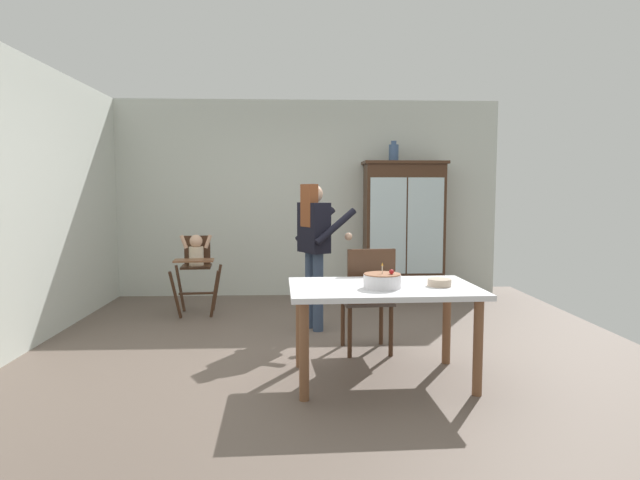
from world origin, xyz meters
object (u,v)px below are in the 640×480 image
ceramic_vase (394,152)px  high_chair_with_toddler (196,260)px  birthday_cake (382,281)px  serving_bowl (439,282)px  adult_person (314,238)px  dining_chair_far_side (369,293)px  dining_table (383,298)px  china_cabinet (404,230)px

ceramic_vase → high_chair_with_toddler: size_ratio=0.28×
birthday_cake → serving_bowl: birthday_cake is taller
adult_person → serving_bowl: (0.90, -1.60, -0.20)m
birthday_cake → dining_chair_far_side: bearing=89.7°
high_chair_with_toddler → dining_table: size_ratio=0.66×
dining_table → serving_bowl: bearing=-4.3°
ceramic_vase → dining_table: 3.55m
dining_table → birthday_cake: 0.18m
dining_chair_far_side → dining_table: bearing=87.0°
china_cabinet → dining_table: size_ratio=1.28×
adult_person → high_chair_with_toddler: bearing=32.5°
ceramic_vase → birthday_cake: 3.58m
ceramic_vase → high_chair_with_toddler: bearing=-159.9°
ceramic_vase → dining_table: (-0.65, -3.22, -1.33)m
adult_person → dining_table: adult_person is taller
high_chair_with_toddler → adult_person: bearing=-33.6°
china_cabinet → adult_person: size_ratio=1.21×
adult_person → birthday_cake: (0.45, -1.66, -0.17)m
china_cabinet → adult_person: china_cabinet is taller
high_chair_with_toddler → dining_chair_far_side: (1.82, -1.65, -0.10)m
ceramic_vase → serving_bowl: ceramic_vase is taller
high_chair_with_toddler → dining_table: (1.84, -2.31, -0.01)m
china_cabinet → dining_chair_far_side: 2.71m
adult_person → dining_table: (0.47, -1.57, -0.33)m
dining_table → dining_chair_far_side: dining_chair_far_side is taller
birthday_cake → dining_chair_far_side: 0.80m
ceramic_vase → birthday_cake: bearing=-101.5°
ceramic_vase → birthday_cake: ceramic_vase is taller
adult_person → serving_bowl: bearing=-179.5°
china_cabinet → birthday_cake: china_cabinet is taller
high_chair_with_toddler → adult_person: 1.59m
high_chair_with_toddler → dining_chair_far_side: size_ratio=0.99×
serving_bowl → dining_chair_far_side: size_ratio=0.19×
high_chair_with_toddler → birthday_cake: 3.02m
dining_table → serving_bowl: (0.43, -0.03, 0.13)m
ceramic_vase → dining_table: size_ratio=0.19×
birthday_cake → high_chair_with_toddler: bearing=127.0°
dining_table → birthday_cake: bearing=-102.5°
ceramic_vase → adult_person: 2.24m
dining_chair_far_side → china_cabinet: bearing=-112.3°
ceramic_vase → high_chair_with_toddler: 2.96m
serving_bowl → adult_person: bearing=119.3°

